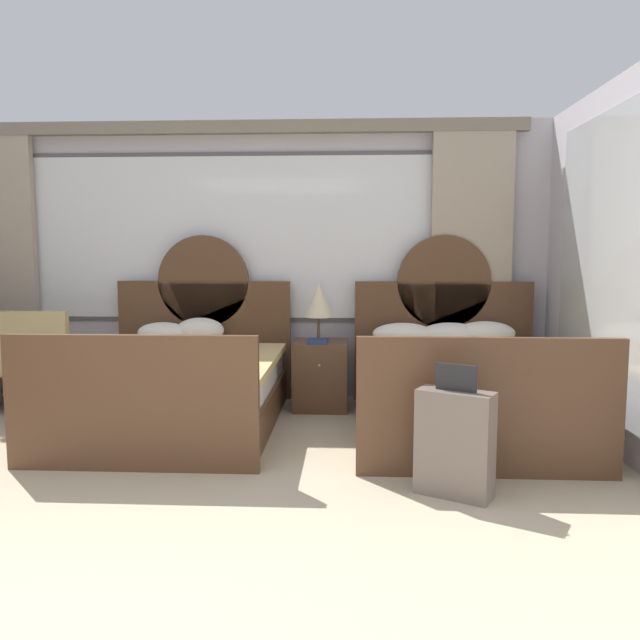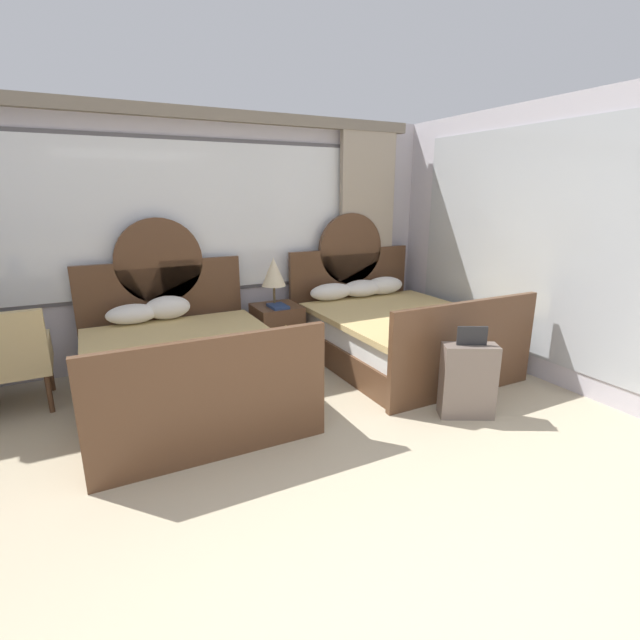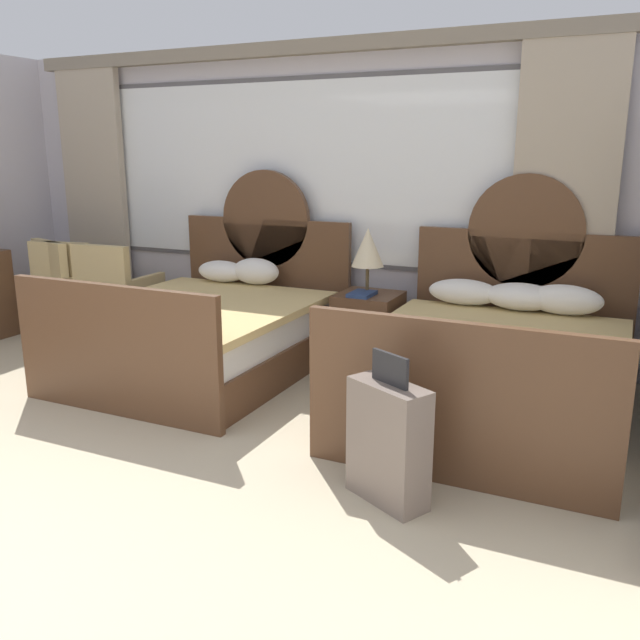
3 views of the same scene
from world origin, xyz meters
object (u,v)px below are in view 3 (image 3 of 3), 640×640
armchair_by_window_centre (70,282)px  suitcase_on_floor (388,442)px  book_on_nightstand (362,294)px  armchair_by_window_right (73,282)px  nightstand_between_beds (368,330)px  table_lamp_on_nightstand (368,248)px  bed_near_window (208,330)px  bed_near_mirror (494,366)px  armchair_by_window_left (116,287)px

armchair_by_window_centre → suitcase_on_floor: (4.01, -1.86, -0.17)m
book_on_nightstand → armchair_by_window_right: 3.05m
suitcase_on_floor → nightstand_between_beds: bearing=113.7°
table_lamp_on_nightstand → nightstand_between_beds: bearing=-25.8°
bed_near_window → nightstand_between_beds: bearing=28.9°
table_lamp_on_nightstand → armchair_by_window_centre: bearing=-176.5°
bed_near_window → suitcase_on_floor: bearing=-34.2°
bed_near_window → book_on_nightstand: bed_near_window is taller
bed_near_mirror → armchair_by_window_left: (-3.68, 0.44, 0.15)m
table_lamp_on_nightstand → armchair_by_window_left: table_lamp_on_nightstand is taller
nightstand_between_beds → armchair_by_window_centre: size_ratio=0.68×
armchair_by_window_centre → suitcase_on_floor: size_ratio=1.16×
armchair_by_window_centre → suitcase_on_floor: bearing=-24.9°
book_on_nightstand → suitcase_on_floor: (0.92, -1.94, -0.32)m
bed_near_mirror → suitcase_on_floor: size_ratio=2.68×
armchair_by_window_left → nightstand_between_beds: bearing=4.2°
book_on_nightstand → armchair_by_window_left: (-2.50, -0.09, -0.14)m
bed_near_window → armchair_by_window_left: (-1.36, 0.46, 0.16)m
armchair_by_window_left → table_lamp_on_nightstand: bearing=4.5°
bed_near_mirror → suitcase_on_floor: 1.44m
armchair_by_window_left → armchair_by_window_right: same height
armchair_by_window_left → suitcase_on_floor: bearing=-28.5°
table_lamp_on_nightstand → book_on_nightstand: 0.38m
armchair_by_window_centre → armchair_by_window_left: bearing=-0.5°
armchair_by_window_left → suitcase_on_floor: (3.42, -1.86, -0.17)m
bed_near_window → suitcase_on_floor: size_ratio=2.68×
bed_near_mirror → nightstand_between_beds: bed_near_mirror is taller
armchair_by_window_centre → armchair_by_window_right: size_ratio=1.00×
nightstand_between_beds → book_on_nightstand: 0.34m
book_on_nightstand → armchair_by_window_right: size_ratio=0.28×
armchair_by_window_left → bed_near_mirror: bearing=-6.8°
bed_near_mirror → table_lamp_on_nightstand: size_ratio=3.96×
book_on_nightstand → suitcase_on_floor: 2.17m
table_lamp_on_nightstand → suitcase_on_floor: 2.35m
suitcase_on_floor → book_on_nightstand: bearing=115.3°
bed_near_window → bed_near_mirror: 2.32m
table_lamp_on_nightstand → bed_near_mirror: bearing=-28.4°
nightstand_between_beds → armchair_by_window_left: 2.54m
bed_near_mirror → book_on_nightstand: bed_near_mirror is taller
nightstand_between_beds → armchair_by_window_left: bearing=-175.8°
book_on_nightstand → table_lamp_on_nightstand: bearing=89.4°
armchair_by_window_left → suitcase_on_floor: armchair_by_window_left is taller
bed_near_mirror → nightstand_between_beds: (-1.16, 0.63, -0.03)m
bed_near_window → armchair_by_window_right: bearing=166.5°
book_on_nightstand → armchair_by_window_centre: size_ratio=0.28×
table_lamp_on_nightstand → book_on_nightstand: bearing=-90.6°
armchair_by_window_centre → bed_near_mirror: bearing=-6.0°
bed_near_window → suitcase_on_floor: bed_near_window is taller
bed_near_mirror → nightstand_between_beds: 1.32m
bed_near_window → armchair_by_window_centre: bed_near_window is taller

